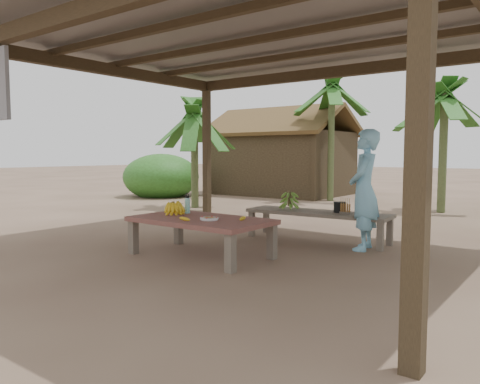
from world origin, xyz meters
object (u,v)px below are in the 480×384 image
Objects in this scene: water_flask at (187,205)px; ripe_banana_bunch at (173,207)px; work_table at (201,223)px; cooking_pot at (340,207)px; plate at (209,219)px; bench at (317,215)px; woman at (364,190)px.

ripe_banana_bunch is at bearing -114.64° from water_flask.
work_table is 2.21m from cooking_pot.
cooking_pot is at bearing 48.66° from water_flask.
ripe_banana_bunch reaches higher than plate.
work_table is at bearing -113.71° from bench.
ripe_banana_bunch is (-0.56, 0.07, 0.16)m from work_table.
cooking_pot is (0.33, 0.08, 0.13)m from bench.
work_table is 0.59m from ripe_banana_bunch.
plate is (-0.48, -1.95, 0.12)m from bench.
plate is 2.19m from cooking_pot.
cooking_pot is (1.02, 1.96, 0.09)m from work_table.
cooking_pot is 0.11× the size of woman.
cooking_pot is at bearing 10.56° from bench.
bench is at bearing -166.10° from cooking_pot.
water_flask is at bearing -131.34° from cooking_pot.
ripe_banana_bunch is 1.12× the size of water_flask.
bench is 2.01m from water_flask.
work_table is 0.81× the size of bench.
water_flask is at bearing -129.16° from bench.
ripe_banana_bunch is at bearing -128.10° from bench.
water_flask is 2.27m from cooking_pot.
woman is (1.52, 1.66, 0.39)m from work_table.
work_table is 0.57m from water_flask.
plate is 2.19m from woman.
cooking_pot is 0.65m from woman.
water_flask reaches higher than work_table.
ripe_banana_bunch is 0.79m from plate.
bench is 9.67× the size of plate.
cooking_pot is at bearing 68.28° from plate.
ripe_banana_bunch is at bearing -129.94° from cooking_pot.
work_table is 7.84× the size of plate.
ripe_banana_bunch is 1.36× the size of plate.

